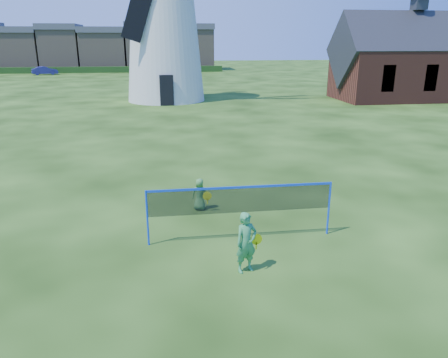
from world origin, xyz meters
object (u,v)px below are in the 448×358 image
Objects in this scene: badminton_net at (241,201)px; car_right at (45,71)px; chapel at (412,63)px; player_girl at (246,243)px; windmill at (163,16)px; player_boy at (200,194)px.

badminton_net reaches higher than car_right.
chapel reaches higher than car_right.
badminton_net is 1.75m from player_girl.
windmill is 14.57× the size of player_girl.
badminton_net is at bearing -127.46° from chapel.
player_girl is at bearing -179.11° from car_right.
car_right is (-19.76, 60.49, 0.13)m from player_boy.
chapel is 13.31× the size of player_boy.
badminton_net is 3.40× the size of player_girl.
player_boy is 63.64m from car_right.
player_girl is 4.09m from player_boy.
badminton_net is at bearing -178.52° from car_right.
chapel is 35.55m from player_girl.
player_girl is (1.51, -30.88, -6.53)m from windmill.
windmill is 31.59m from player_girl.
windmill is at bearing 93.29° from badminton_net.
chapel is 2.75× the size of badminton_net.
player_boy is 0.27× the size of car_right.
car_right is (-20.51, 64.51, -0.10)m from player_girl.
windmill is 4.29× the size of badminton_net.
car_right is (-19.00, 33.63, -6.62)m from windmill.
chapel reaches higher than player_boy.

